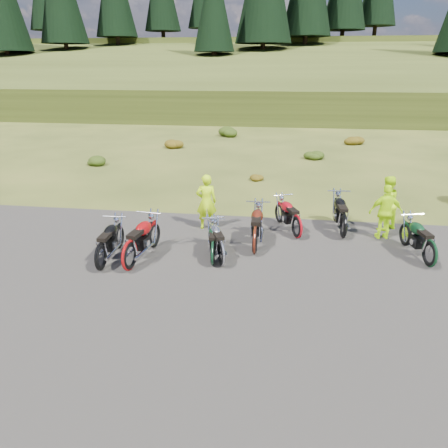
% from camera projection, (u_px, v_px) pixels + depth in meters
% --- Properties ---
extents(ground, '(300.00, 300.00, 0.00)m').
position_uv_depth(ground, '(244.00, 267.00, 11.67)').
color(ground, '#313E14').
rests_on(ground, ground).
extents(gravel_pad, '(20.00, 12.00, 0.04)m').
position_uv_depth(gravel_pad, '(235.00, 305.00, 9.82)').
color(gravel_pad, black).
rests_on(gravel_pad, ground).
extents(hill_slope, '(300.00, 45.97, 9.37)m').
position_uv_depth(hill_slope, '(281.00, 104.00, 58.12)').
color(hill_slope, '#2F3913').
rests_on(hill_slope, ground).
extents(hill_plateau, '(300.00, 90.00, 9.17)m').
position_uv_depth(hill_plateau, '(286.00, 85.00, 113.86)').
color(hill_plateau, '#2F3913').
rests_on(hill_plateau, ground).
extents(conifer_21, '(5.28, 5.28, 14.00)m').
position_uv_depth(conifer_21, '(214.00, 1.00, 54.98)').
color(conifer_21, black).
rests_on(conifer_21, ground).
extents(shrub_1, '(1.03, 1.03, 0.61)m').
position_uv_depth(shrub_1, '(95.00, 159.00, 23.28)').
color(shrub_1, '#1B330C').
rests_on(shrub_1, ground).
extents(shrub_2, '(1.30, 1.30, 0.77)m').
position_uv_depth(shrub_2, '(173.00, 143.00, 27.79)').
color(shrub_2, '#5D360B').
rests_on(shrub_2, ground).
extents(shrub_3, '(1.56, 1.56, 0.92)m').
position_uv_depth(shrub_3, '(229.00, 130.00, 32.30)').
color(shrub_3, '#1B330C').
rests_on(shrub_3, ground).
extents(shrub_4, '(0.77, 0.77, 0.45)m').
position_uv_depth(shrub_4, '(255.00, 176.00, 20.20)').
color(shrub_4, '#5D360B').
rests_on(shrub_4, ground).
extents(shrub_5, '(1.03, 1.03, 0.61)m').
position_uv_depth(shrub_5, '(313.00, 154.00, 24.71)').
color(shrub_5, '#1B330C').
rests_on(shrub_5, ground).
extents(shrub_6, '(1.30, 1.30, 0.77)m').
position_uv_depth(shrub_6, '(353.00, 139.00, 29.22)').
color(shrub_6, '#5D360B').
rests_on(shrub_6, ground).
extents(motorcycle_0, '(0.77, 2.13, 1.11)m').
position_uv_depth(motorcycle_0, '(102.00, 271.00, 11.45)').
color(motorcycle_0, black).
rests_on(motorcycle_0, ground).
extents(motorcycle_1, '(1.05, 2.38, 1.21)m').
position_uv_depth(motorcycle_1, '(131.00, 271.00, 11.44)').
color(motorcycle_1, maroon).
rests_on(motorcycle_1, ground).
extents(motorcycle_2, '(0.83, 1.92, 0.97)m').
position_uv_depth(motorcycle_2, '(213.00, 265.00, 11.74)').
color(motorcycle_2, black).
rests_on(motorcycle_2, ground).
extents(motorcycle_3, '(1.32, 2.06, 1.03)m').
position_uv_depth(motorcycle_3, '(221.00, 266.00, 11.69)').
color(motorcycle_3, '#A09FA4').
rests_on(motorcycle_3, ground).
extents(motorcycle_4, '(0.78, 2.28, 1.19)m').
position_uv_depth(motorcycle_4, '(254.00, 254.00, 12.43)').
color(motorcycle_4, '#4D180C').
rests_on(motorcycle_4, ground).
extents(motorcycle_5, '(0.88, 2.31, 1.19)m').
position_uv_depth(motorcycle_5, '(342.00, 239.00, 13.54)').
color(motorcycle_5, black).
rests_on(motorcycle_5, ground).
extents(motorcycle_6, '(1.47, 2.19, 1.09)m').
position_uv_depth(motorcycle_6, '(296.00, 239.00, 13.54)').
color(motorcycle_6, '#9C0B14').
rests_on(motorcycle_6, ground).
extents(motorcycle_7, '(1.12, 2.20, 1.10)m').
position_uv_depth(motorcycle_7, '(427.00, 267.00, 11.64)').
color(motorcycle_7, black).
rests_on(motorcycle_7, ground).
extents(person_middle, '(0.74, 0.57, 1.80)m').
position_uv_depth(person_middle, '(206.00, 203.00, 14.03)').
color(person_middle, '#B3E40C').
rests_on(person_middle, ground).
extents(person_right_a, '(1.09, 1.05, 1.77)m').
position_uv_depth(person_right_a, '(386.00, 204.00, 13.96)').
color(person_right_a, '#B3E40C').
rests_on(person_right_a, ground).
extents(person_right_b, '(1.03, 0.52, 1.70)m').
position_uv_depth(person_right_b, '(386.00, 213.00, 13.24)').
color(person_right_b, '#B3E40C').
rests_on(person_right_b, ground).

